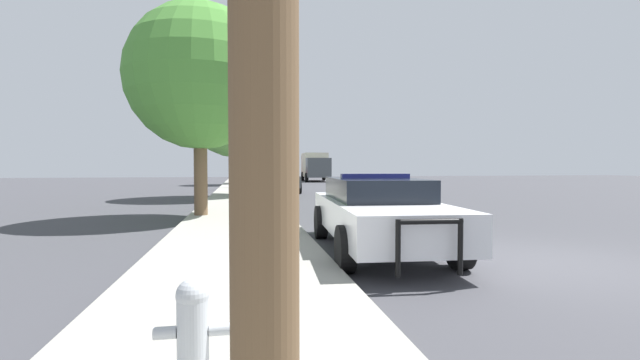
# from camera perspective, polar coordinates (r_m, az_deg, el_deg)

# --- Properties ---
(ground_plane) EXTENTS (110.00, 110.00, 0.00)m
(ground_plane) POSITION_cam_1_polar(r_m,az_deg,el_deg) (8.21, 27.91, -9.62)
(ground_plane) COLOR #3D3D42
(sidewalk_left) EXTENTS (3.00, 110.00, 0.13)m
(sidewalk_left) POSITION_cam_1_polar(r_m,az_deg,el_deg) (6.50, -11.17, -11.87)
(sidewalk_left) COLOR #99968C
(sidewalk_left) RESTS_ON ground_plane
(police_car) EXTENTS (2.27, 5.18, 1.45)m
(police_car) POSITION_cam_1_polar(r_m,az_deg,el_deg) (8.18, 7.69, -4.12)
(police_car) COLOR white
(police_car) RESTS_ON ground_plane
(fire_hydrant) EXTENTS (0.52, 0.23, 0.70)m
(fire_hydrant) POSITION_cam_1_polar(r_m,az_deg,el_deg) (3.24, -16.60, -18.13)
(fire_hydrant) COLOR #B7BCC1
(fire_hydrant) RESTS_ON sidewalk_left
(traffic_light) EXTENTS (3.39, 0.35, 4.52)m
(traffic_light) POSITION_cam_1_polar(r_m,az_deg,el_deg) (29.46, -6.73, 5.29)
(traffic_light) COLOR #424247
(traffic_light) RESTS_ON sidewalk_left
(car_background_midblock) EXTENTS (2.00, 4.34, 1.44)m
(car_background_midblock) POSITION_cam_1_polar(r_m,az_deg,el_deg) (25.61, -4.99, 0.06)
(car_background_midblock) COLOR #474C51
(car_background_midblock) RESTS_ON ground_plane
(car_background_distant) EXTENTS (2.25, 4.44, 1.45)m
(car_background_distant) POSITION_cam_1_polar(r_m,az_deg,el_deg) (48.69, -4.61, 0.95)
(car_background_distant) COLOR maroon
(car_background_distant) RESTS_ON ground_plane
(box_truck) EXTENTS (2.76, 6.69, 2.90)m
(box_truck) POSITION_cam_1_polar(r_m,az_deg,el_deg) (43.93, -0.65, 1.91)
(box_truck) COLOR #474C51
(box_truck) RESTS_ON ground_plane
(tree_sidewalk_far) EXTENTS (4.32, 4.32, 7.30)m
(tree_sidewalk_far) POSITION_cam_1_polar(r_m,az_deg,el_deg) (36.29, -9.36, 7.67)
(tree_sidewalk_far) COLOR brown
(tree_sidewalk_far) RESTS_ON sidewalk_left
(tree_sidewalk_mid) EXTENTS (5.30, 5.30, 7.17)m
(tree_sidewalk_mid) POSITION_cam_1_polar(r_m,az_deg,el_deg) (21.71, -11.02, 9.91)
(tree_sidewalk_mid) COLOR #4C3823
(tree_sidewalk_mid) RESTS_ON sidewalk_left
(tree_sidewalk_near) EXTENTS (4.32, 4.32, 6.29)m
(tree_sidewalk_near) POSITION_cam_1_polar(r_m,az_deg,el_deg) (13.55, -15.74, 13.07)
(tree_sidewalk_near) COLOR brown
(tree_sidewalk_near) RESTS_ON sidewalk_left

